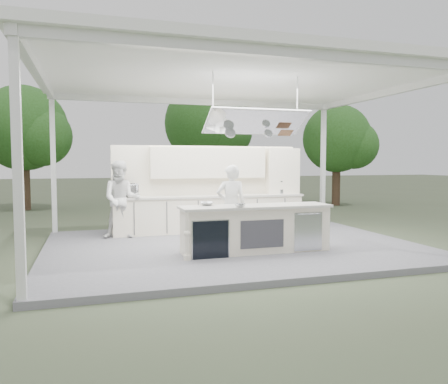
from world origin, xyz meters
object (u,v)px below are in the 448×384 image
object	(u,v)px
demo_island	(255,229)
sous_chef	(122,199)
back_counter	(210,213)
head_chef	(231,205)

from	to	relation	value
demo_island	sous_chef	world-z (taller)	sous_chef
back_counter	head_chef	xyz separation A→B (m)	(-0.08, -2.04, 0.40)
head_chef	back_counter	bearing A→B (deg)	-82.43
demo_island	back_counter	world-z (taller)	same
demo_island	back_counter	distance (m)	2.82
demo_island	head_chef	xyz separation A→B (m)	(-0.26, 0.77, 0.41)
demo_island	back_counter	bearing A→B (deg)	93.63
back_counter	head_chef	size ratio (longest dim) A/B	2.88
sous_chef	back_counter	bearing A→B (deg)	14.26
demo_island	back_counter	size ratio (longest dim) A/B	0.61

